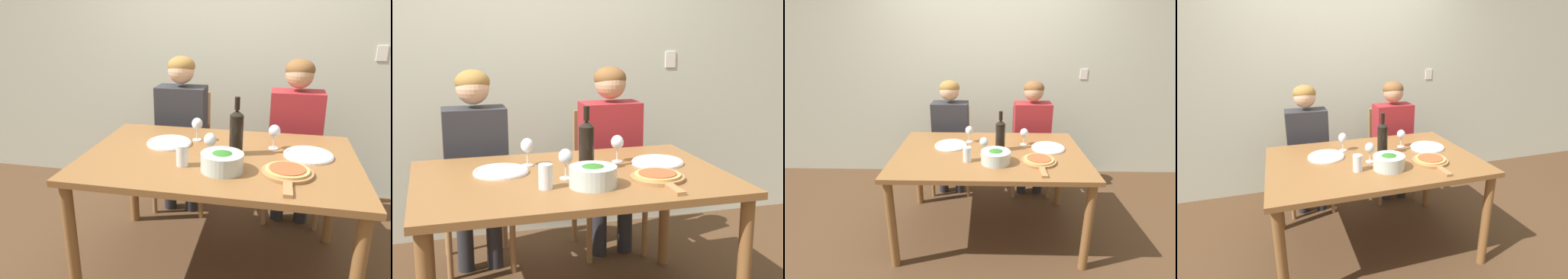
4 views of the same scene
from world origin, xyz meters
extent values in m
plane|color=#4C331E|center=(0.00, 0.00, 0.00)|extent=(40.00, 40.00, 0.00)
cube|color=beige|center=(0.00, 1.29, 1.35)|extent=(10.00, 0.05, 2.70)
cube|color=white|center=(1.10, 1.26, 1.25)|extent=(0.08, 0.01, 0.12)
cube|color=brown|center=(0.00, 0.00, 0.75)|extent=(1.56, 1.04, 0.04)
cylinder|color=brown|center=(-0.72, -0.46, 0.37)|extent=(0.07, 0.07, 0.73)
cylinder|color=brown|center=(-0.72, 0.46, 0.37)|extent=(0.07, 0.07, 0.73)
cylinder|color=brown|center=(0.72, 0.46, 0.37)|extent=(0.07, 0.07, 0.73)
cube|color=#9E7042|center=(-0.41, 0.79, 0.46)|extent=(0.42, 0.42, 0.04)
cube|color=#9E7042|center=(-0.41, 0.98, 0.71)|extent=(0.38, 0.03, 0.46)
cylinder|color=#9E7042|center=(-0.60, 0.60, 0.22)|extent=(0.04, 0.04, 0.44)
cylinder|color=#9E7042|center=(-0.22, 0.60, 0.22)|extent=(0.04, 0.04, 0.44)
cylinder|color=#9E7042|center=(-0.60, 0.98, 0.22)|extent=(0.04, 0.04, 0.44)
cylinder|color=#9E7042|center=(-0.22, 0.98, 0.22)|extent=(0.04, 0.04, 0.44)
cube|color=#9E7042|center=(0.46, 0.79, 0.46)|extent=(0.42, 0.42, 0.04)
cube|color=#9E7042|center=(0.46, 0.98, 0.71)|extent=(0.38, 0.03, 0.46)
cylinder|color=#9E7042|center=(0.27, 0.60, 0.22)|extent=(0.04, 0.04, 0.44)
cylinder|color=#9E7042|center=(0.65, 0.60, 0.22)|extent=(0.04, 0.04, 0.44)
cylinder|color=#9E7042|center=(0.27, 0.98, 0.22)|extent=(0.04, 0.04, 0.44)
cylinder|color=#9E7042|center=(0.65, 0.98, 0.22)|extent=(0.04, 0.04, 0.44)
cylinder|color=#28282D|center=(-0.50, 0.71, 0.24)|extent=(0.10, 0.10, 0.48)
cylinder|color=#28282D|center=(-0.32, 0.71, 0.24)|extent=(0.10, 0.10, 0.48)
cube|color=#2D2D33|center=(-0.41, 0.77, 0.75)|extent=(0.38, 0.22, 0.54)
cylinder|color=#2D2D33|center=(-0.61, 0.52, 0.60)|extent=(0.07, 0.31, 0.14)
cylinder|color=#2D2D33|center=(-0.21, 0.52, 0.60)|extent=(0.07, 0.31, 0.14)
sphere|color=#DBAD89|center=(-0.41, 0.77, 1.14)|extent=(0.20, 0.20, 0.20)
ellipsoid|color=olive|center=(-0.41, 0.78, 1.17)|extent=(0.21, 0.21, 0.15)
cylinder|color=#28282D|center=(0.37, 0.71, 0.24)|extent=(0.10, 0.10, 0.48)
cylinder|color=#28282D|center=(0.55, 0.71, 0.24)|extent=(0.10, 0.10, 0.48)
cube|color=maroon|center=(0.46, 0.77, 0.75)|extent=(0.38, 0.22, 0.54)
cylinder|color=maroon|center=(0.26, 0.52, 0.60)|extent=(0.07, 0.31, 0.14)
cylinder|color=maroon|center=(0.66, 0.52, 0.60)|extent=(0.07, 0.31, 0.14)
sphere|color=tan|center=(0.46, 0.77, 1.14)|extent=(0.20, 0.20, 0.20)
ellipsoid|color=brown|center=(0.46, 0.78, 1.17)|extent=(0.21, 0.21, 0.15)
cylinder|color=black|center=(0.09, 0.05, 0.89)|extent=(0.08, 0.08, 0.23)
cone|color=black|center=(0.09, 0.05, 1.02)|extent=(0.08, 0.08, 0.03)
cylinder|color=black|center=(0.09, 0.05, 1.07)|extent=(0.03, 0.03, 0.07)
cylinder|color=silver|center=(0.05, -0.21, 0.82)|extent=(0.23, 0.23, 0.10)
ellipsoid|color=#2D6B23|center=(0.05, -0.21, 0.82)|extent=(0.19, 0.19, 0.11)
cylinder|color=white|center=(-0.34, 0.14, 0.78)|extent=(0.28, 0.28, 0.01)
torus|color=white|center=(-0.34, 0.14, 0.78)|extent=(0.28, 0.28, 0.02)
cylinder|color=white|center=(0.51, 0.10, 0.78)|extent=(0.28, 0.28, 0.01)
torus|color=white|center=(0.51, 0.10, 0.78)|extent=(0.28, 0.28, 0.02)
cylinder|color=#9E7042|center=(0.38, -0.19, 0.78)|extent=(0.27, 0.27, 0.02)
cube|color=#9E7042|center=(0.38, -0.39, 0.78)|extent=(0.04, 0.14, 0.02)
cylinder|color=tan|center=(0.38, -0.19, 0.79)|extent=(0.23, 0.23, 0.01)
cylinder|color=#AD4C28|center=(0.38, -0.19, 0.80)|extent=(0.19, 0.19, 0.01)
cylinder|color=silver|center=(-0.18, 0.25, 0.77)|extent=(0.06, 0.06, 0.01)
cylinder|color=silver|center=(-0.18, 0.25, 0.81)|extent=(0.01, 0.01, 0.07)
ellipsoid|color=silver|center=(-0.18, 0.25, 0.88)|extent=(0.07, 0.07, 0.08)
ellipsoid|color=maroon|center=(-0.18, 0.25, 0.87)|extent=(0.06, 0.06, 0.03)
cylinder|color=silver|center=(0.31, 0.19, 0.77)|extent=(0.06, 0.06, 0.01)
cylinder|color=silver|center=(0.31, 0.19, 0.81)|extent=(0.01, 0.01, 0.07)
ellipsoid|color=silver|center=(0.31, 0.19, 0.88)|extent=(0.07, 0.07, 0.08)
ellipsoid|color=maroon|center=(0.31, 0.19, 0.87)|extent=(0.06, 0.06, 0.03)
cylinder|color=silver|center=(-0.04, -0.05, 0.77)|extent=(0.06, 0.06, 0.01)
cylinder|color=silver|center=(-0.04, -0.05, 0.81)|extent=(0.01, 0.01, 0.07)
ellipsoid|color=silver|center=(-0.04, -0.05, 0.88)|extent=(0.07, 0.07, 0.08)
ellipsoid|color=maroon|center=(-0.04, -0.05, 0.87)|extent=(0.06, 0.06, 0.03)
cylinder|color=silver|center=(-0.17, -0.19, 0.83)|extent=(0.07, 0.07, 0.12)
camera|label=1|loc=(0.30, -2.04, 1.56)|focal=35.00mm
camera|label=2|loc=(-0.65, -2.55, 1.52)|focal=50.00mm
camera|label=3|loc=(-0.02, -2.35, 1.73)|focal=28.00mm
camera|label=4|loc=(-0.66, -2.06, 1.62)|focal=28.00mm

